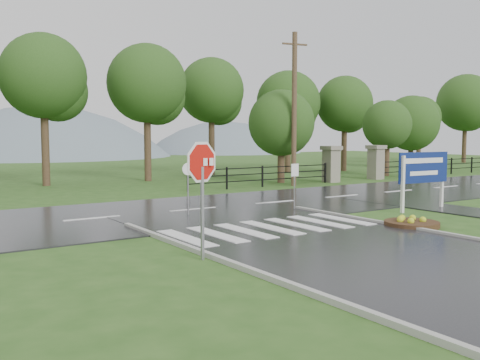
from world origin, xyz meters
TOP-DOWN VIEW (x-y plane):
  - ground at (0.00, 0.00)m, footprint 120.00×120.00m
  - main_road at (0.00, 10.00)m, footprint 90.00×8.00m
  - walkway at (8.50, 4.00)m, footprint 2.20×11.00m
  - crosswalk at (0.00, 5.00)m, footprint 6.50×2.80m
  - curb_left at (-3.55, -4.00)m, footprint 0.15×24.00m
  - pillar_west at (13.00, 16.00)m, footprint 1.00×1.00m
  - pillar_east at (17.00, 16.00)m, footprint 1.00×1.00m
  - fence_west at (7.75, 16.00)m, footprint 9.58×0.08m
  - fence_east at (27.75, 16.00)m, footprint 20.58×0.08m
  - hills at (3.49, 65.00)m, footprint 102.00×48.00m
  - treeline at (1.00, 24.00)m, footprint 83.20×5.20m
  - stop_sign at (-3.80, 2.67)m, footprint 1.27×0.41m
  - estate_billboard at (7.44, 5.05)m, footprint 2.59×0.28m
  - flower_bed at (4.06, 2.89)m, footprint 1.73×1.73m
  - reg_sign_small at (3.39, 7.94)m, footprint 0.40×0.07m
  - reg_sign_round at (-0.80, 8.93)m, footprint 0.45×0.08m
  - utility_pole_east at (9.60, 15.50)m, footprint 1.53×0.42m
  - entrance_tree_left at (10.26, 17.50)m, footprint 4.02×4.02m
  - entrance_tree_right at (19.75, 17.50)m, footprint 3.43×3.43m

SIDE VIEW (x-z plane):
  - hills at x=3.49m, z-range -39.54..8.46m
  - ground at x=0.00m, z-range 0.00..0.00m
  - main_road at x=0.00m, z-range -0.02..0.02m
  - walkway at x=8.50m, z-range -0.02..0.02m
  - curb_left at x=-3.55m, z-range -0.06..0.06m
  - treeline at x=1.00m, z-range -5.00..5.00m
  - crosswalk at x=0.00m, z-range 0.05..0.07m
  - flower_bed at x=4.06m, z-range -0.04..0.30m
  - fence_west at x=7.75m, z-range 0.12..1.32m
  - fence_east at x=27.75m, z-range 0.14..1.34m
  - pillar_west at x=13.00m, z-range 0.06..2.30m
  - pillar_east at x=17.00m, z-range 0.06..2.30m
  - reg_sign_round at x=-0.80m, z-range 0.29..2.22m
  - reg_sign_small at x=3.39m, z-range 0.41..2.22m
  - estate_billboard at x=7.44m, z-range 0.43..2.69m
  - stop_sign at x=-3.80m, z-range 0.56..3.54m
  - entrance_tree_right at x=19.75m, z-range 0.94..6.29m
  - entrance_tree_left at x=10.26m, z-range 0.79..6.45m
  - utility_pole_east at x=9.60m, z-range 0.07..8.74m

